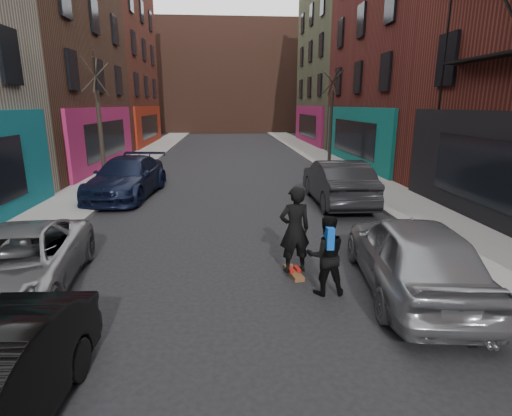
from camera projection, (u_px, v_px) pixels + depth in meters
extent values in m
cube|color=gray|center=(150.00, 153.00, 30.59)|extent=(2.50, 84.00, 0.13)
cube|color=gray|center=(310.00, 151.00, 31.52)|extent=(2.50, 84.00, 0.13)
cube|color=#47281E|center=(227.00, 79.00, 54.39)|extent=(40.00, 10.00, 14.00)
imported|color=gray|center=(15.00, 264.00, 7.78)|extent=(2.70, 4.94, 1.31)
imported|color=black|center=(127.00, 177.00, 16.24)|extent=(2.78, 5.67, 1.59)
imported|color=gray|center=(412.00, 254.00, 7.92)|extent=(2.47, 4.89, 1.60)
imported|color=black|center=(337.00, 182.00, 15.06)|extent=(1.85, 5.09, 1.67)
cube|color=brown|center=(294.00, 273.00, 8.86)|extent=(0.36, 0.83, 0.10)
imported|color=black|center=(295.00, 230.00, 8.61)|extent=(0.77, 0.58, 1.91)
imported|color=black|center=(326.00, 255.00, 7.83)|extent=(0.79, 0.61, 1.62)
cube|color=blue|center=(329.00, 237.00, 7.55)|extent=(0.14, 0.30, 0.42)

